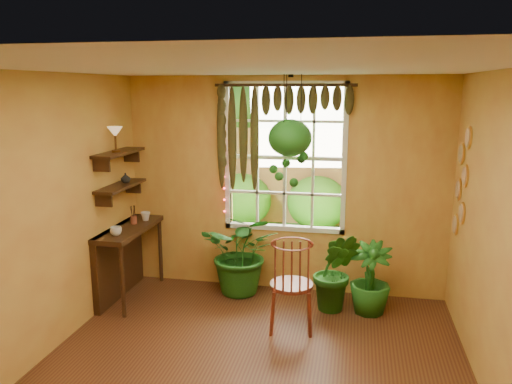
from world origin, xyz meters
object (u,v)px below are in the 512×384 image
at_px(potted_plant_mid, 336,272).
at_px(counter_ledge, 122,253).
at_px(hanging_basket, 290,142).
at_px(potted_plant_left, 243,252).
at_px(windsor_chair, 291,297).

bearing_deg(potted_plant_mid, counter_ledge, -177.74).
height_order(potted_plant_mid, hanging_basket, hanging_basket).
xyz_separation_m(potted_plant_left, potted_plant_mid, (1.17, -0.29, -0.06)).
xyz_separation_m(counter_ledge, potted_plant_mid, (2.60, 0.10, -0.08)).
bearing_deg(potted_plant_mid, windsor_chair, -128.79).
relative_size(windsor_chair, hanging_basket, 0.97).
height_order(windsor_chair, potted_plant_mid, windsor_chair).
distance_m(counter_ledge, windsor_chair, 2.21).
bearing_deg(windsor_chair, hanging_basket, 92.80).
distance_m(potted_plant_mid, hanging_basket, 1.59).
xyz_separation_m(counter_ledge, hanging_basket, (2.02, 0.31, 1.39)).
xyz_separation_m(windsor_chair, potted_plant_left, (-0.72, 0.84, 0.17)).
xyz_separation_m(potted_plant_left, hanging_basket, (0.59, -0.08, 1.41)).
distance_m(counter_ledge, potted_plant_left, 1.49).
bearing_deg(potted_plant_mid, hanging_basket, 160.31).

